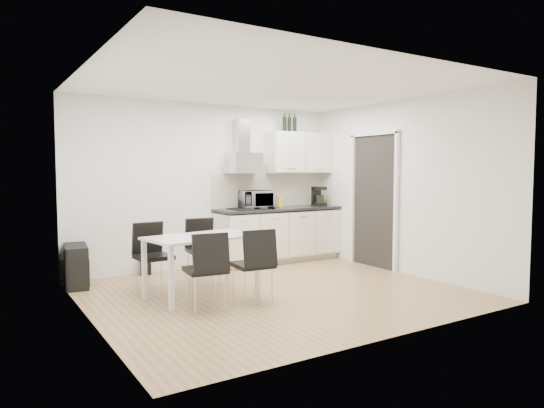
# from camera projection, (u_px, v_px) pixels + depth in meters

# --- Properties ---
(ground) EXTENTS (4.50, 4.50, 0.00)m
(ground) POSITION_uv_depth(u_px,v_px,m) (275.00, 292.00, 6.17)
(ground) COLOR tan
(ground) RESTS_ON ground
(wall_back) EXTENTS (4.50, 0.10, 2.60)m
(wall_back) POSITION_uv_depth(u_px,v_px,m) (208.00, 186.00, 7.77)
(wall_back) COLOR white
(wall_back) RESTS_ON ground
(wall_front) EXTENTS (4.50, 0.10, 2.60)m
(wall_front) POSITION_uv_depth(u_px,v_px,m) (393.00, 198.00, 4.39)
(wall_front) COLOR white
(wall_front) RESTS_ON ground
(wall_left) EXTENTS (0.10, 4.00, 2.60)m
(wall_left) POSITION_uv_depth(u_px,v_px,m) (87.00, 195.00, 4.89)
(wall_left) COLOR white
(wall_left) RESTS_ON ground
(wall_right) EXTENTS (0.10, 4.00, 2.60)m
(wall_right) POSITION_uv_depth(u_px,v_px,m) (401.00, 187.00, 7.27)
(wall_right) COLOR white
(wall_right) RESTS_ON ground
(ceiling) EXTENTS (4.50, 4.50, 0.00)m
(ceiling) POSITION_uv_depth(u_px,v_px,m) (275.00, 85.00, 5.99)
(ceiling) COLOR white
(ceiling) RESTS_ON wall_back
(doorway) EXTENTS (0.08, 1.04, 2.10)m
(doorway) POSITION_uv_depth(u_px,v_px,m) (373.00, 201.00, 7.73)
(doorway) COLOR white
(doorway) RESTS_ON ground
(kitchenette) EXTENTS (2.22, 0.64, 2.52)m
(kitchenette) POSITION_uv_depth(u_px,v_px,m) (280.00, 213.00, 8.21)
(kitchenette) COLOR beige
(kitchenette) RESTS_ON ground
(dining_table) EXTENTS (1.41, 0.94, 0.75)m
(dining_table) POSITION_uv_depth(u_px,v_px,m) (202.00, 243.00, 5.92)
(dining_table) COLOR white
(dining_table) RESTS_ON ground
(chair_far_left) EXTENTS (0.47, 0.52, 0.88)m
(chair_far_left) POSITION_uv_depth(u_px,v_px,m) (154.00, 258.00, 6.14)
(chair_far_left) COLOR black
(chair_far_left) RESTS_ON ground
(chair_far_right) EXTENTS (0.49, 0.55, 0.88)m
(chair_far_right) POSITION_uv_depth(u_px,v_px,m) (204.00, 251.00, 6.65)
(chair_far_right) COLOR black
(chair_far_right) RESTS_ON ground
(chair_near_left) EXTENTS (0.49, 0.55, 0.88)m
(chair_near_left) POSITION_uv_depth(u_px,v_px,m) (205.00, 271.00, 5.34)
(chair_near_left) COLOR black
(chair_near_left) RESTS_ON ground
(chair_near_right) EXTENTS (0.48, 0.53, 0.88)m
(chair_near_right) POSITION_uv_depth(u_px,v_px,m) (253.00, 266.00, 5.63)
(chair_near_right) COLOR black
(chair_near_right) RESTS_ON ground
(guitar_amp) EXTENTS (0.37, 0.70, 0.56)m
(guitar_amp) POSITION_uv_depth(u_px,v_px,m) (76.00, 266.00, 6.44)
(guitar_amp) COLOR black
(guitar_amp) RESTS_ON ground
(floor_speaker) EXTENTS (0.19, 0.18, 0.26)m
(floor_speaker) POSITION_uv_depth(u_px,v_px,m) (146.00, 266.00, 7.20)
(floor_speaker) COLOR black
(floor_speaker) RESTS_ON ground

